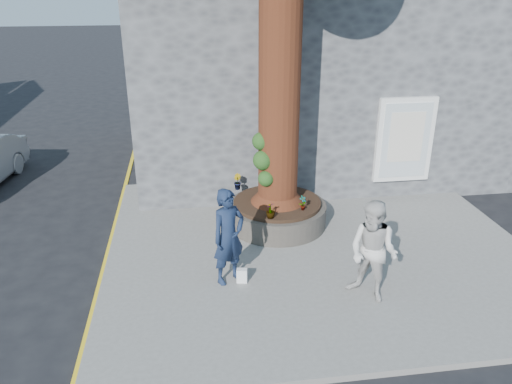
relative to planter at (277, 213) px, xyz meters
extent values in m
plane|color=black|center=(-0.80, -2.00, -0.41)|extent=(120.00, 120.00, 0.00)
cube|color=slate|center=(0.70, -1.00, -0.35)|extent=(9.00, 8.00, 0.12)
cube|color=yellow|center=(-3.85, -1.00, -0.41)|extent=(0.10, 30.00, 0.01)
cube|color=#46484B|center=(1.70, 5.20, 2.59)|extent=(10.00, 8.00, 6.00)
cube|color=white|center=(3.50, 1.14, 1.29)|extent=(1.50, 0.12, 2.20)
cube|color=silver|center=(3.50, 1.08, 1.29)|extent=(1.25, 0.04, 1.95)
cube|color=silver|center=(3.50, 1.06, 1.39)|extent=(0.90, 0.02, 1.30)
cylinder|color=black|center=(0.00, 0.00, -0.03)|extent=(2.30, 2.30, 0.52)
cylinder|color=black|center=(0.00, 0.00, 0.27)|extent=(2.04, 2.04, 0.08)
cylinder|color=#431A10|center=(0.00, 0.00, 4.06)|extent=(0.90, 0.90, 7.50)
cone|color=#431A10|center=(0.00, 0.00, 0.66)|extent=(1.24, 1.24, 0.70)
sphere|color=#183F15|center=(-0.38, -0.20, 1.41)|extent=(0.44, 0.44, 0.44)
sphere|color=#183F15|center=(-0.32, -0.30, 1.01)|extent=(0.36, 0.36, 0.36)
sphere|color=#183F15|center=(-0.40, -0.08, 1.81)|extent=(0.40, 0.40, 0.40)
imported|color=#16223C|center=(-1.34, -2.23, 0.66)|extent=(0.83, 0.74, 1.90)
imported|color=beige|center=(1.14, -3.15, 0.66)|extent=(1.15, 1.17, 1.90)
cube|color=white|center=(-1.11, -2.33, -0.15)|extent=(0.22, 0.16, 0.28)
imported|color=gray|center=(0.48, -0.56, 0.48)|extent=(0.22, 0.20, 0.34)
imported|color=gray|center=(-0.85, 0.85, 0.50)|extent=(0.27, 0.27, 0.39)
imported|color=gray|center=(-0.30, -0.85, 0.48)|extent=(0.28, 0.28, 0.35)
imported|color=gray|center=(-0.13, 0.85, 0.47)|extent=(0.30, 0.33, 0.32)
camera|label=1|loc=(-1.98, -10.44, 5.10)|focal=35.00mm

